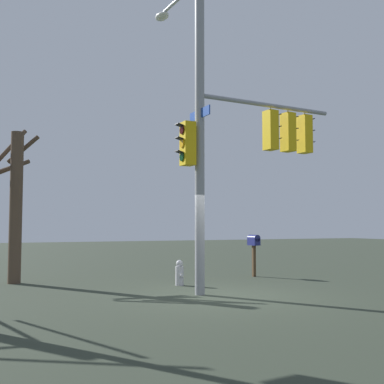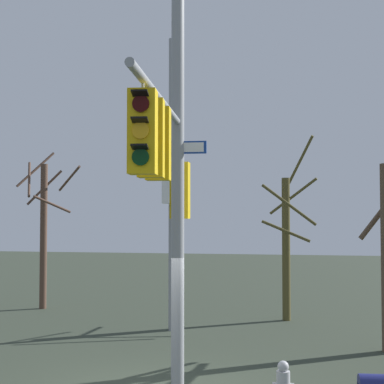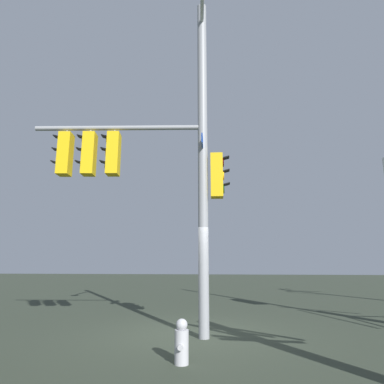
% 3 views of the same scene
% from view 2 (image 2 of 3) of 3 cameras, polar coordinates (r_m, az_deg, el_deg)
% --- Properties ---
extents(main_signal_pole_assembly, '(3.17, 4.97, 8.66)m').
position_cam_2_polar(main_signal_pole_assembly, '(9.98, -1.55, 4.86)').
color(main_signal_pole_assembly, gray).
rests_on(main_signal_pole_assembly, ground).
extents(secondary_pole_assembly, '(0.51, 0.77, 8.49)m').
position_cam_2_polar(secondary_pole_assembly, '(16.60, -2.06, 0.76)').
color(secondary_pole_assembly, gray).
rests_on(secondary_pole_assembly, ground).
extents(fire_hydrant, '(0.38, 0.24, 0.73)m').
position_cam_2_polar(fire_hydrant, '(10.83, 8.98, -18.09)').
color(fire_hydrant, '#B2B2B7').
rests_on(fire_hydrant, ground).
extents(bare_tree_across_street, '(2.44, 2.39, 5.70)m').
position_cam_2_polar(bare_tree_across_street, '(21.42, -14.38, -3.32)').
color(bare_tree_across_street, '#50392D').
rests_on(bare_tree_across_street, ground).
extents(bare_tree_corner, '(1.75, 2.00, 5.86)m').
position_cam_2_polar(bare_tree_corner, '(18.62, 9.36, -4.67)').
color(bare_tree_corner, '#4D4624').
rests_on(bare_tree_corner, ground).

